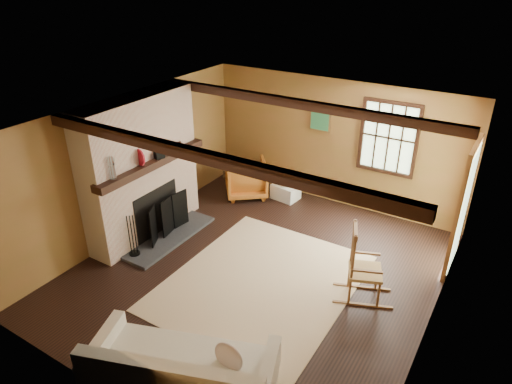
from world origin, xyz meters
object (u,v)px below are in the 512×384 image
Objects in this scene: laundry_basket at (286,192)px; armchair at (246,178)px; rocking_chair at (362,269)px; sofa at (182,377)px; fireplace at (143,174)px.

armchair reaches higher than laundry_basket.
sofa is (-1.05, -2.59, -0.19)m from rocking_chair.
fireplace is at bearing -121.85° from laundry_basket.
fireplace is at bearing 32.40° from armchair.
laundry_basket is 0.62× the size of armchair.
rocking_chair reaches higher than laundry_basket.
fireplace is at bearing 71.96° from rocking_chair.
armchair is (-0.76, -0.27, 0.22)m from laundry_basket.
fireplace reaches higher than rocking_chair.
fireplace is 3.82m from rocking_chair.
sofa reaches higher than armchair.
rocking_chair is at bearing 48.65° from sofa.
fireplace is 4.80× the size of laundry_basket.
rocking_chair is 2.80m from sofa.
laundry_basket is at bearing 58.15° from fireplace.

